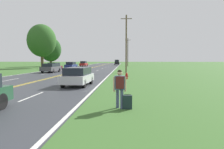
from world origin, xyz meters
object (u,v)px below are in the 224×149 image
(car_maroon_sedan_mid_far, at_px, (54,66))
(car_red_sedan_distant, at_px, (84,64))
(car_silver_hatchback_approaching, at_px, (78,76))
(tree_left_verge, at_px, (51,50))
(fire_hydrant, at_px, (127,76))
(car_dark_grey_hatchback_mid_near, at_px, (51,68))
(tree_right_cluster, at_px, (42,41))
(suitcase, at_px, (127,102))
(car_dark_blue_sedan_receding, at_px, (71,65))
(hitchhiker_person, at_px, (120,85))
(car_black_van_horizon, at_px, (117,62))

(car_maroon_sedan_mid_far, relative_size, car_red_sedan_distant, 1.08)
(car_silver_hatchback_approaching, bearing_deg, car_maroon_sedan_mid_far, -153.46)
(tree_left_verge, height_order, car_silver_hatchback_approaching, tree_left_verge)
(fire_hydrant, distance_m, car_maroon_sedan_mid_far, 22.72)
(car_maroon_sedan_mid_far, bearing_deg, car_dark_grey_hatchback_mid_near, -163.87)
(tree_right_cluster, distance_m, car_dark_grey_hatchback_mid_near, 19.55)
(car_maroon_sedan_mid_far, distance_m, car_red_sedan_distant, 23.52)
(suitcase, height_order, car_maroon_sedan_mid_far, car_maroon_sedan_mid_far)
(fire_hydrant, height_order, tree_right_cluster, tree_right_cluster)
(car_maroon_sedan_mid_far, height_order, car_dark_blue_sedan_receding, car_dark_blue_sedan_receding)
(tree_right_cluster, bearing_deg, car_silver_hatchback_approaching, -62.94)
(suitcase, relative_size, car_dark_blue_sedan_receding, 0.13)
(suitcase, relative_size, fire_hydrant, 0.93)
(hitchhiker_person, relative_size, suitcase, 2.62)
(car_red_sedan_distant, height_order, car_black_van_horizon, car_black_van_horizon)
(fire_hydrant, bearing_deg, car_red_sedan_distant, 107.81)
(car_red_sedan_distant, bearing_deg, car_dark_blue_sedan_receding, -176.85)
(car_maroon_sedan_mid_far, bearing_deg, car_silver_hatchback_approaching, -155.68)
(hitchhiker_person, height_order, tree_right_cluster, tree_right_cluster)
(car_black_van_horizon, bearing_deg, car_dark_blue_sedan_receding, -19.02)
(car_black_van_horizon, bearing_deg, fire_hydrant, 1.22)
(fire_hydrant, bearing_deg, tree_left_verge, 120.50)
(hitchhiker_person, distance_m, tree_left_verge, 57.47)
(suitcase, height_order, car_red_sedan_distant, car_red_sedan_distant)
(hitchhiker_person, xyz_separation_m, fire_hydrant, (0.42, 13.16, -0.67))
(car_dark_blue_sedan_receding, distance_m, car_red_sedan_distant, 16.21)
(car_maroon_sedan_mid_far, xyz_separation_m, car_red_sedan_distant, (1.10, 23.49, 0.07))
(hitchhiker_person, relative_size, car_red_sedan_distant, 0.37)
(hitchhiker_person, height_order, fire_hydrant, hitchhiker_person)
(car_dark_grey_hatchback_mid_near, height_order, car_black_van_horizon, car_black_van_horizon)
(tree_left_verge, distance_m, car_silver_hatchback_approaching, 49.34)
(car_silver_hatchback_approaching, bearing_deg, car_dark_grey_hatchback_mid_near, -150.13)
(tree_right_cluster, relative_size, car_dark_grey_hatchback_mid_near, 2.47)
(car_red_sedan_distant, distance_m, car_black_van_horizon, 18.36)
(car_dark_grey_hatchback_mid_near, bearing_deg, car_red_sedan_distant, 4.30)
(tree_right_cluster, distance_m, car_dark_blue_sedan_receding, 10.12)
(tree_left_verge, bearing_deg, car_dark_grey_hatchback_mid_near, -69.34)
(tree_right_cluster, relative_size, car_silver_hatchback_approaching, 2.69)
(suitcase, height_order, tree_left_verge, tree_left_verge)
(suitcase, xyz_separation_m, fire_hydrant, (0.09, 13.21, 0.05))
(car_dark_grey_hatchback_mid_near, bearing_deg, car_black_van_horizon, -8.52)
(car_dark_blue_sedan_receding, bearing_deg, car_maroon_sedan_mid_far, 170.74)
(tree_left_verge, xyz_separation_m, car_silver_hatchback_approaching, (19.25, -45.21, -4.46))
(hitchhiker_person, xyz_separation_m, car_dark_blue_sedan_receding, (-12.46, 38.10, -0.22))
(car_silver_hatchback_approaching, xyz_separation_m, car_dark_blue_sedan_receding, (-8.90, 30.72, 0.01))
(car_red_sedan_distant, bearing_deg, car_black_van_horizon, -30.94)
(hitchhiker_person, bearing_deg, tree_left_verge, 20.80)
(car_red_sedan_distant, bearing_deg, tree_left_verge, 101.71)
(tree_left_verge, bearing_deg, tree_right_cluster, -78.70)
(tree_left_verge, distance_m, tree_right_cluster, 12.71)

